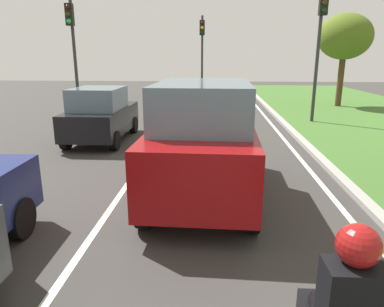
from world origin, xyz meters
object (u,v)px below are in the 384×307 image
at_px(car_suv_ahead, 204,139).
at_px(car_hatchback_far, 101,115).
at_px(tree_roadside_far, 345,37).
at_px(traffic_light_near_right, 320,33).
at_px(traffic_light_overhead_left, 72,38).
at_px(rider_person, 351,302).
at_px(traffic_light_far_median, 202,44).

height_order(car_suv_ahead, car_hatchback_far, car_suv_ahead).
distance_m(car_suv_ahead, tree_roadside_far, 15.52).
xyz_separation_m(traffic_light_near_right, tree_roadside_far, (2.74, 5.15, 0.09)).
distance_m(car_hatchback_far, traffic_light_near_right, 9.20).
relative_size(car_suv_ahead, traffic_light_near_right, 0.86).
height_order(car_hatchback_far, traffic_light_overhead_left, traffic_light_overhead_left).
height_order(car_hatchback_far, rider_person, car_hatchback_far).
distance_m(rider_person, traffic_light_overhead_left, 15.79).
bearing_deg(car_hatchback_far, car_suv_ahead, -52.26).
bearing_deg(car_hatchback_far, tree_roadside_far, 40.31).
height_order(traffic_light_overhead_left, tree_roadside_far, traffic_light_overhead_left).
height_order(rider_person, traffic_light_far_median, traffic_light_far_median).
relative_size(rider_person, traffic_light_near_right, 0.22).
relative_size(car_hatchback_far, traffic_light_overhead_left, 0.70).
height_order(rider_person, tree_roadside_far, tree_roadside_far).
bearing_deg(traffic_light_near_right, car_hatchback_far, -154.26).
xyz_separation_m(car_suv_ahead, car_hatchback_far, (-3.53, 4.59, -0.28)).
bearing_deg(traffic_light_overhead_left, traffic_light_far_median, 54.60).
height_order(car_hatchback_far, tree_roadside_far, tree_roadside_far).
distance_m(rider_person, traffic_light_near_right, 13.75).
distance_m(car_hatchback_far, rider_person, 10.42).
height_order(traffic_light_near_right, traffic_light_far_median, traffic_light_near_right).
bearing_deg(car_suv_ahead, traffic_light_near_right, 64.13).
bearing_deg(rider_person, tree_roadside_far, 70.98).
height_order(traffic_light_far_median, tree_roadside_far, traffic_light_far_median).
distance_m(traffic_light_far_median, tree_roadside_far, 8.40).
relative_size(traffic_light_overhead_left, tree_roadside_far, 1.06).
bearing_deg(traffic_light_near_right, traffic_light_overhead_left, 175.97).
relative_size(rider_person, tree_roadside_far, 0.23).
bearing_deg(traffic_light_far_median, rider_person, -85.31).
xyz_separation_m(car_suv_ahead, rider_person, (1.11, -4.74, 0.02)).
bearing_deg(tree_roadside_far, car_hatchback_far, -139.88).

